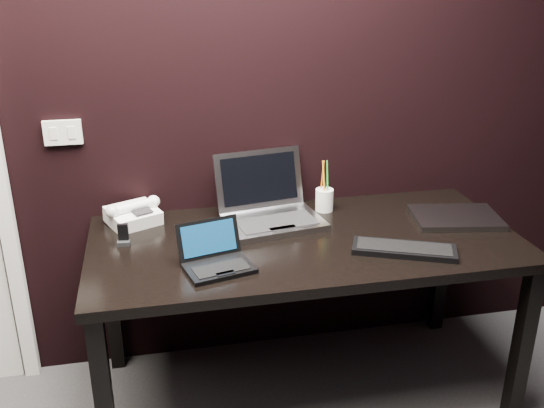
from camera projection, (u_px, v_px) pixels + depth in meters
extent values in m
plane|color=black|center=(214.00, 82.00, 2.51)|extent=(4.00, 0.00, 4.00)
cube|color=silver|center=(63.00, 132.00, 2.45)|extent=(0.15, 0.02, 0.10)
cube|color=silver|center=(53.00, 134.00, 2.43)|extent=(0.03, 0.01, 0.05)
cube|color=silver|center=(72.00, 133.00, 2.44)|extent=(0.03, 0.01, 0.05)
cube|color=black|center=(305.00, 242.00, 2.42)|extent=(1.70, 0.80, 0.04)
cube|color=black|center=(104.00, 403.00, 2.08)|extent=(0.06, 0.06, 0.70)
cube|color=black|center=(522.00, 347.00, 2.39)|extent=(0.06, 0.06, 0.70)
cube|color=black|center=(112.00, 300.00, 2.72)|extent=(0.06, 0.06, 0.70)
cube|color=black|center=(441.00, 266.00, 3.02)|extent=(0.06, 0.06, 0.70)
cube|color=black|center=(219.00, 268.00, 2.15)|extent=(0.27, 0.21, 0.02)
cube|color=black|center=(221.00, 268.00, 2.13)|extent=(0.21, 0.13, 0.00)
cube|color=black|center=(226.00, 273.00, 2.10)|extent=(0.07, 0.04, 0.00)
cube|color=black|center=(208.00, 238.00, 2.21)|extent=(0.24, 0.10, 0.14)
cube|color=#0A2A4B|center=(209.00, 238.00, 2.21)|extent=(0.21, 0.08, 0.11)
cube|color=#9F9FA4|center=(274.00, 222.00, 2.52)|extent=(0.43, 0.34, 0.03)
cube|color=black|center=(277.00, 222.00, 2.48)|extent=(0.34, 0.21, 0.00)
cube|color=#98979D|center=(283.00, 229.00, 2.42)|extent=(0.12, 0.06, 0.00)
cube|color=#A5A4AA|center=(259.00, 179.00, 2.62)|extent=(0.40, 0.14, 0.24)
cube|color=black|center=(260.00, 179.00, 2.61)|extent=(0.34, 0.11, 0.20)
cube|color=black|center=(404.00, 249.00, 2.29)|extent=(0.41, 0.27, 0.02)
cube|color=black|center=(404.00, 246.00, 2.28)|extent=(0.36, 0.23, 0.00)
cube|color=gray|center=(456.00, 217.00, 2.57)|extent=(0.40, 0.32, 0.02)
cube|color=white|center=(133.00, 216.00, 2.53)|extent=(0.25, 0.24, 0.08)
cylinder|color=white|center=(133.00, 206.00, 2.50)|extent=(0.18, 0.11, 0.04)
sphere|color=silver|center=(112.00, 212.00, 2.45)|extent=(0.07, 0.07, 0.05)
sphere|color=white|center=(153.00, 202.00, 2.55)|extent=(0.07, 0.07, 0.05)
cube|color=black|center=(142.00, 211.00, 2.49)|extent=(0.09, 0.08, 0.01)
cube|color=black|center=(123.00, 234.00, 2.34)|extent=(0.04, 0.02, 0.08)
cube|color=black|center=(124.00, 243.00, 2.34)|extent=(0.05, 0.04, 0.02)
cylinder|color=white|center=(324.00, 200.00, 2.66)|extent=(0.10, 0.10, 0.10)
cylinder|color=#C55E12|center=(322.00, 176.00, 2.63)|extent=(0.01, 0.03, 0.15)
cylinder|color=green|center=(327.00, 177.00, 2.61)|extent=(0.01, 0.03, 0.15)
cylinder|color=black|center=(326.00, 176.00, 2.63)|extent=(0.01, 0.02, 0.15)
cylinder|color=orange|center=(324.00, 177.00, 2.61)|extent=(0.01, 0.04, 0.15)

